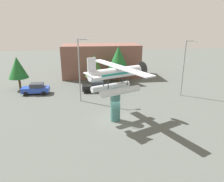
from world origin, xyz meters
TOP-DOWN VIEW (x-y plane):
  - ground_plane at (0.00, 0.00)m, footprint 140.00×140.00m
  - display_pedestal at (0.00, 0.00)m, footprint 1.10×1.10m
  - floatplane_monument at (0.12, 0.05)m, footprint 7.17×9.96m
  - car_near_blue at (-11.17, 11.02)m, footprint 4.20×2.02m
  - car_mid_black at (-1.71, 11.07)m, footprint 4.20×2.02m
  - streetlight_primary at (-3.89, 6.92)m, footprint 1.84×0.28m
  - streetlight_secondary at (11.59, 7.45)m, footprint 1.84×0.28m
  - storefront_building at (0.06, 22.00)m, footprint 15.91×7.12m
  - tree_west at (-14.44, 13.92)m, footprint 3.20×3.20m
  - tree_east at (-1.61, 15.01)m, footprint 3.49×3.49m
  - tree_center_back at (2.84, 15.93)m, footprint 4.34×4.34m

SIDE VIEW (x-z plane):
  - ground_plane at x=0.00m, z-range 0.00..0.00m
  - car_near_blue at x=-11.17m, z-range 0.00..1.76m
  - car_mid_black at x=-1.71m, z-range 0.00..1.76m
  - display_pedestal at x=0.00m, z-range 0.00..3.48m
  - storefront_building at x=0.06m, z-range 0.00..6.63m
  - tree_east at x=-1.61m, z-range 0.82..6.36m
  - tree_west at x=-14.44m, z-range 0.98..6.53m
  - tree_center_back at x=2.84m, z-range 1.01..7.88m
  - streetlight_secondary at x=11.59m, z-range 0.64..9.06m
  - streetlight_primary at x=-3.89m, z-range 0.65..9.44m
  - floatplane_monument at x=0.12m, z-range 3.15..7.15m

